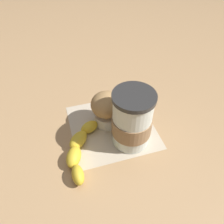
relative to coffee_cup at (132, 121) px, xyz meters
name	(u,v)px	position (x,y,z in m)	size (l,w,h in m)	color
ground_plane	(112,127)	(0.04, -0.05, -0.07)	(3.00, 3.00, 0.00)	tan
paper_napkin	(112,126)	(0.04, -0.05, -0.07)	(0.22, 0.22, 0.00)	beige
coffee_cup	(132,121)	(0.00, 0.00, 0.00)	(0.10, 0.10, 0.15)	silver
muffin	(107,108)	(0.06, -0.06, -0.02)	(0.08, 0.08, 0.10)	white
banana	(79,148)	(0.13, 0.03, -0.05)	(0.08, 0.19, 0.03)	gold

